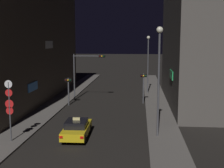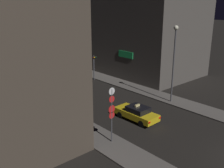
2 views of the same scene
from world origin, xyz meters
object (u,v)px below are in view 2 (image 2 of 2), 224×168
taxi (137,113)px  traffic_light_right_kerb (94,63)px  sign_pole_left (112,110)px  traffic_light_left_kerb (45,78)px  street_lamp_far_block (72,39)px  traffic_light_overhead (42,57)px  street_lamp_near_block (174,53)px

taxi → traffic_light_right_kerb: (5.32, 13.52, 1.86)m
traffic_light_right_kerb → sign_pole_left: sign_pole_left is taller
traffic_light_left_kerb → street_lamp_far_block: size_ratio=0.41×
traffic_light_left_kerb → taxi: bearing=-73.8°
traffic_light_overhead → street_lamp_far_block: 9.56m
traffic_light_overhead → traffic_light_left_kerb: traffic_light_overhead is taller
sign_pole_left → street_lamp_far_block: (10.64, 21.73, 2.36)m
traffic_light_overhead → traffic_light_left_kerb: (-1.43, -3.22, -1.81)m
traffic_light_left_kerb → sign_pole_left: size_ratio=0.71×
traffic_light_overhead → street_lamp_near_block: street_lamp_near_block is taller
traffic_light_overhead → traffic_light_right_kerb: size_ratio=1.61×
street_lamp_near_block → sign_pole_left: bearing=-168.4°
street_lamp_near_block → street_lamp_far_block: street_lamp_near_block is taller
taxi → sign_pole_left: sign_pole_left is taller
traffic_light_right_kerb → street_lamp_far_block: size_ratio=0.45×
taxi → traffic_light_right_kerb: 14.65m
traffic_light_right_kerb → street_lamp_near_block: bearing=-85.6°
traffic_light_overhead → street_lamp_near_block: 16.55m
sign_pole_left → taxi: bearing=19.4°
street_lamp_far_block → traffic_light_overhead: bearing=-146.7°
taxi → traffic_light_left_kerb: traffic_light_left_kerb is taller
street_lamp_near_block → street_lamp_far_block: (-0.32, 19.48, -0.52)m
sign_pole_left → traffic_light_right_kerb: bearing=56.7°
sign_pole_left → street_lamp_near_block: 11.55m
street_lamp_far_block → street_lamp_near_block: bearing=-89.1°
traffic_light_right_kerb → sign_pole_left: bearing=-123.3°
traffic_light_left_kerb → sign_pole_left: (-1.26, -13.29, 0.49)m
traffic_light_overhead → street_lamp_far_block: street_lamp_far_block is taller
taxi → street_lamp_far_block: 21.43m
taxi → street_lamp_far_block: street_lamp_far_block is taller
traffic_light_overhead → street_lamp_far_block: (7.94, 5.22, 1.04)m
sign_pole_left → street_lamp_far_block: street_lamp_far_block is taller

